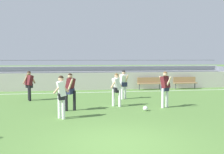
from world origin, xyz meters
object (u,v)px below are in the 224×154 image
object	(u,v)px
player_dark_pressing_high	(165,86)
player_white_on_ball	(61,93)
player_white_deep_cover	(117,87)
bleacher_stand	(62,76)
player_dark_challenging	(29,83)
soccer_ball	(145,108)
player_white_wide_right	(124,82)
bench_far_left	(149,82)
bench_centre_sideline	(185,82)
player_dark_dropping_back	(70,88)

from	to	relation	value
player_dark_pressing_high	player_white_on_ball	distance (m)	5.02
player_white_deep_cover	bleacher_stand	bearing A→B (deg)	107.61
player_dark_challenging	soccer_ball	xyz separation A→B (m)	(5.50, -3.80, -0.86)
player_white_wide_right	player_dark_challenging	distance (m)	5.26
player_white_deep_cover	player_dark_pressing_high	size ratio (longest dim) A/B	0.94
bench_far_left	soccer_ball	xyz separation A→B (m)	(-2.59, -7.64, -0.44)
player_white_deep_cover	player_dark_pressing_high	xyz separation A→B (m)	(2.21, -0.67, 0.08)
player_dark_pressing_high	player_white_on_ball	xyz separation A→B (m)	(-4.79, -1.52, -0.03)
bench_far_left	player_white_on_ball	xyz separation A→B (m)	(-6.24, -8.55, 0.45)
bench_centre_sideline	player_dark_pressing_high	size ratio (longest dim) A/B	1.05
player_white_deep_cover	player_dark_challenging	distance (m)	5.10
player_dark_challenging	bench_centre_sideline	bearing A→B (deg)	19.36
bleacher_stand	player_dark_pressing_high	bearing A→B (deg)	-62.20
bleacher_stand	player_white_deep_cover	distance (m)	9.30
player_dark_dropping_back	player_white_on_ball	bearing A→B (deg)	-103.41
player_dark_challenging	player_white_on_ball	bearing A→B (deg)	-68.53
bench_far_left	player_dark_pressing_high	distance (m)	7.19
player_dark_pressing_high	soccer_ball	xyz separation A→B (m)	(-1.14, -0.61, -0.92)
player_white_wide_right	player_white_on_ball	bearing A→B (deg)	-127.74
bleacher_stand	soccer_ball	xyz separation A→B (m)	(3.88, -10.13, -0.82)
bench_centre_sideline	player_white_deep_cover	size ratio (longest dim) A/B	1.12
bench_far_left	player_white_wide_right	xyz separation A→B (m)	(-2.84, -4.16, 0.43)
bleacher_stand	player_dark_challenging	world-z (taller)	bleacher_stand
player_dark_dropping_back	bench_far_left	bearing A→B (deg)	50.14
soccer_ball	bleacher_stand	bearing A→B (deg)	110.97
bench_far_left	player_white_deep_cover	distance (m)	7.35
player_white_wide_right	player_dark_challenging	size ratio (longest dim) A/B	1.00
player_dark_dropping_back	player_dark_pressing_high	bearing A→B (deg)	0.23
player_dark_dropping_back	soccer_ball	world-z (taller)	player_dark_dropping_back
bench_centre_sideline	player_white_wide_right	xyz separation A→B (m)	(-5.68, -4.16, 0.43)
player_white_deep_cover	soccer_ball	world-z (taller)	player_white_deep_cover
bleacher_stand	player_white_on_ball	size ratio (longest dim) A/B	16.60
bleacher_stand	player_dark_challenging	size ratio (longest dim) A/B	17.05
bench_centre_sideline	player_dark_challenging	world-z (taller)	player_dark_challenging
player_white_deep_cover	player_white_wide_right	xyz separation A→B (m)	(0.82, 2.20, 0.02)
bleacher_stand	bench_far_left	world-z (taller)	bleacher_stand
soccer_ball	player_white_deep_cover	bearing A→B (deg)	130.05
bench_centre_sideline	player_white_on_ball	xyz separation A→B (m)	(-9.08, -8.55, 0.45)
bench_centre_sideline	bleacher_stand	bearing A→B (deg)	164.98
player_dark_pressing_high	player_dark_challenging	world-z (taller)	player_dark_pressing_high
player_dark_pressing_high	soccer_ball	world-z (taller)	player_dark_pressing_high
player_dark_challenging	player_dark_dropping_back	bearing A→B (deg)	-55.39
player_white_wide_right	player_dark_pressing_high	bearing A→B (deg)	-64.21
player_dark_pressing_high	bench_centre_sideline	bearing A→B (deg)	58.61
bleacher_stand	player_white_deep_cover	world-z (taller)	bleacher_stand
bleacher_stand	player_white_wide_right	world-z (taller)	bleacher_stand
player_dark_pressing_high	player_white_wide_right	size ratio (longest dim) A/B	1.05
bleacher_stand	player_dark_pressing_high	size ratio (longest dim) A/B	16.22
player_white_on_ball	player_dark_dropping_back	world-z (taller)	player_white_on_ball
player_dark_challenging	soccer_ball	distance (m)	6.74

